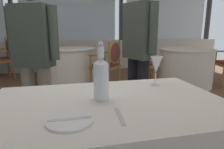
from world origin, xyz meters
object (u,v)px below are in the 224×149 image
dining_chair_1_0 (109,61)px  diner_person_1 (139,47)px  dining_chair_1_1 (36,55)px  diner_person_0 (34,54)px  wine_glass (156,65)px  side_plate (70,120)px  water_bottle (101,77)px  dining_chair_0_1 (5,55)px  dining_chair_2_1 (139,60)px

dining_chair_1_0 → diner_person_1: size_ratio=0.57×
dining_chair_1_1 → diner_person_0: size_ratio=0.59×
wine_glass → diner_person_0: diner_person_0 is taller
side_plate → water_bottle: size_ratio=0.64×
dining_chair_0_1 → dining_chair_2_1: dining_chair_0_1 is taller
dining_chair_0_1 → water_bottle: bearing=80.7°
diner_person_1 → dining_chair_1_0: bearing=-109.3°
dining_chair_2_1 → diner_person_1: (-0.64, -1.65, 0.41)m
side_plate → dining_chair_1_1: dining_chair_1_1 is taller
diner_person_0 → diner_person_1: size_ratio=0.96×
side_plate → water_bottle: 0.32m
side_plate → diner_person_1: 1.58m
dining_chair_1_0 → dining_chair_0_1: bearing=8.3°
side_plate → dining_chair_1_1: size_ratio=0.21×
dining_chair_1_1 → dining_chair_1_0: bearing=-0.0°
diner_person_0 → dining_chair_0_1: bearing=-136.7°
diner_person_1 → wine_glass: bearing=56.3°
dining_chair_0_1 → diner_person_0: (1.12, -3.05, 0.34)m
dining_chair_1_0 → wine_glass: bearing=127.8°
diner_person_1 → diner_person_0: bearing=-16.2°
water_bottle → diner_person_1: diner_person_1 is taller
dining_chair_0_1 → diner_person_0: bearing=79.3°
water_bottle → dining_chair_1_0: (0.60, 2.59, -0.33)m
side_plate → diner_person_1: (0.80, 1.34, 0.18)m
dining_chair_1_1 → dining_chair_2_1: (2.17, -1.19, -0.01)m
dining_chair_0_1 → diner_person_1: (2.24, -2.97, 0.39)m
dining_chair_1_1 → diner_person_0: bearing=-39.8°
dining_chair_2_1 → diner_person_1: bearing=-97.1°
wine_glass → diner_person_1: (0.21, 0.91, 0.05)m
water_bottle → dining_chair_1_1: (-0.90, 3.95, -0.34)m
water_bottle → wine_glass: water_bottle is taller
dining_chair_1_0 → dining_chair_1_1: size_ratio=1.01×
side_plate → dining_chair_2_1: bearing=64.3°
water_bottle → diner_person_1: size_ratio=0.19×
water_bottle → wine_glass: (0.41, 0.20, 0.02)m
dining_chair_1_1 → side_plate: bearing=-37.9°
dining_chair_0_1 → diner_person_1: diner_person_1 is taller
dining_chair_0_1 → dining_chair_1_1: size_ratio=1.03×
dining_chair_1_0 → diner_person_1: 1.53m
dining_chair_2_1 → dining_chair_0_1: bearing=169.5°
dining_chair_2_1 → diner_person_1: 1.82m
water_bottle → wine_glass: size_ratio=1.58×
dining_chair_1_0 → dining_chair_1_1: 2.03m
side_plate → water_bottle: water_bottle is taller
dining_chair_1_0 → dining_chair_1_1: bearing=-0.0°
dining_chair_1_0 → diner_person_0: size_ratio=0.59×
dining_chair_0_1 → side_plate: bearing=77.5°
water_bottle → diner_person_0: 1.14m
side_plate → wine_glass: 0.75m
dining_chair_1_1 → dining_chair_2_1: size_ratio=1.02×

